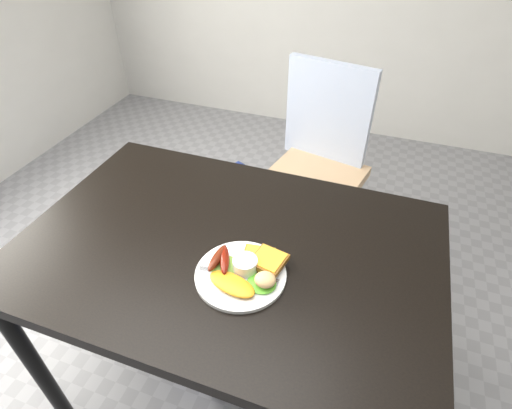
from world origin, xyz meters
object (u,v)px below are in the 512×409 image
at_px(dining_table, 228,249).
at_px(dining_chair, 314,179).
at_px(plate, 241,275).
at_px(person, 207,162).

xyz_separation_m(dining_table, dining_chair, (0.09, 0.82, -0.28)).
height_order(dining_table, plate, plate).
xyz_separation_m(dining_chair, person, (-0.39, -0.33, 0.21)).
bearing_deg(person, plate, 100.61).
bearing_deg(dining_table, dining_chair, 83.97).
bearing_deg(plate, dining_table, 127.71).
height_order(dining_chair, person, person).
relative_size(dining_table, person, 0.90).
bearing_deg(person, dining_table, 99.54).
bearing_deg(plate, dining_chair, 89.49).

